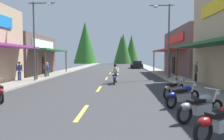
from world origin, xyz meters
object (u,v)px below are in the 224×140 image
Objects in this scene: motorcycle_parked_right_0 at (223,120)px; motorcycle_parked_right_1 at (201,106)px; pedestrian_waiting at (196,72)px; motorcycle_parked_right_3 at (174,88)px; motorcycle_parked_right_2 at (183,95)px; rider_cruising_lead at (115,75)px; parked_car_curbside at (137,65)px; pedestrian_by_shop at (19,70)px; pedestrian_strolling at (46,68)px; pedestrian_browsing at (47,69)px; streetlamp_left at (38,31)px; streetlamp_right at (165,31)px.

motorcycle_parked_right_0 is 1.55m from motorcycle_parked_right_1.
motorcycle_parked_right_1 is 1.08× the size of pedestrian_waiting.
pedestrian_waiting is (2.69, 4.61, 0.54)m from motorcycle_parked_right_3.
motorcycle_parked_right_1 and motorcycle_parked_right_2 have the same top height.
rider_cruising_lead reaches higher than motorcycle_parked_right_3.
motorcycle_parked_right_3 is at bearing 178.03° from parked_car_curbside.
motorcycle_parked_right_3 is (0.15, 5.60, 0.00)m from motorcycle_parked_right_0.
pedestrian_by_shop is 4.53m from pedestrian_strolling.
pedestrian_waiting is (13.01, -5.70, 0.15)m from pedestrian_browsing.
rider_cruising_lead reaches higher than pedestrian_browsing.
pedestrian_browsing is 21.00m from parked_car_curbside.
streetlamp_left is 5.18m from pedestrian_browsing.
pedestrian_strolling reaches higher than motorcycle_parked_right_2.
parked_car_curbside is at bearing 58.96° from motorcycle_parked_right_0.
pedestrian_browsing is at bearing 93.32° from motorcycle_parked_right_2.
motorcycle_parked_right_3 is 15.36m from pedestrian_strolling.
streetlamp_right is 19.99m from parked_car_curbside.
streetlamp_right is 12.27m from pedestrian_browsing.
motorcycle_parked_right_1 is at bearing 177.83° from parked_car_curbside.
pedestrian_by_shop is (-8.16, 0.93, 0.34)m from rider_cruising_lead.
streetlamp_right reaches higher than pedestrian_by_shop.
pedestrian_waiting is 0.40× the size of parked_car_curbside.
motorcycle_parked_right_2 is 2.02m from motorcycle_parked_right_3.
streetlamp_left is 13.34m from motorcycle_parked_right_2.
pedestrian_browsing is (-11.66, 1.34, -3.58)m from streetlamp_right.
streetlamp_right reaches higher than pedestrian_waiting.
streetlamp_right is at bearing 32.74° from motorcycle_parked_right_3.
motorcycle_parked_right_3 is at bearing 67.09° from pedestrian_by_shop.
pedestrian_by_shop is at bearing 101.54° from motorcycle_parked_right_3.
streetlamp_right is at bearing 38.41° from pedestrian_browsing.
motorcycle_parked_right_0 and motorcycle_parked_right_1 have the same top height.
parked_car_curbside is (0.18, 32.61, 0.20)m from motorcycle_parked_right_1.
streetlamp_left is 3.49× the size of motorcycle_parked_right_1.
pedestrian_by_shop reaches higher than motorcycle_parked_right_3.
motorcycle_parked_right_3 is at bearing -146.06° from rider_cruising_lead.
pedestrian_browsing reaches higher than motorcycle_parked_right_1.
pedestrian_strolling reaches higher than parked_car_curbside.
streetlamp_left reaches higher than pedestrian_browsing.
pedestrian_strolling reaches higher than motorcycle_parked_right_3.
pedestrian_by_shop is at bearing 150.80° from parked_car_curbside.
pedestrian_waiting is at bearing 43.79° from motorcycle_parked_right_0.
streetlamp_left reaches higher than pedestrian_strolling.
motorcycle_parked_right_0 is 10.61m from pedestrian_waiting.
motorcycle_parked_right_2 is at bearing -5.40° from pedestrian_browsing.
motorcycle_parked_right_1 is 2.03m from motorcycle_parked_right_2.
streetlamp_left is 3.51× the size of motorcycle_parked_right_0.
pedestrian_waiting is (1.35, -4.36, -3.44)m from streetlamp_right.
pedestrian_browsing is at bearing 171.62° from pedestrian_by_shop.
streetlamp_right is at bearing -178.12° from parked_car_curbside.
rider_cruising_lead is at bearing 11.17° from pedestrian_browsing.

